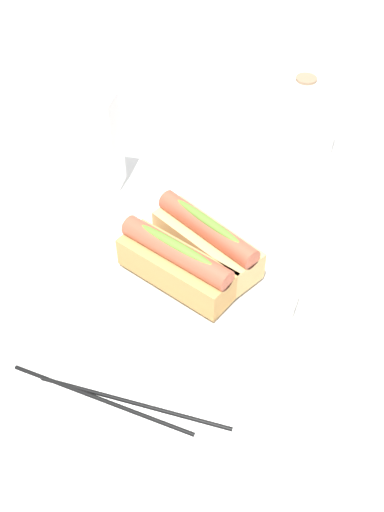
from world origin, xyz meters
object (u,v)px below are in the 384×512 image
chopstick_far (104,400)px  napkin_box (81,140)px  hotdog_back (207,240)px  serving_bowl (192,275)px  water_glass (362,313)px  hotdog_front (176,264)px  paper_towel_roll (300,119)px  chopstick_near (134,402)px

chopstick_far → napkin_box: bearing=121.9°
hotdog_back → napkin_box: 0.26m
serving_bowl → water_glass: size_ratio=3.04×
hotdog_front → paper_towel_roll: paper_towel_roll is taller
hotdog_front → hotdog_back: bearing=73.3°
hotdog_front → water_glass: bearing=10.3°
hotdog_front → paper_towel_roll: size_ratio=1.17×
serving_bowl → paper_towel_roll: size_ratio=2.04×
water_glass → paper_towel_roll: bearing=120.8°
serving_bowl → chopstick_far: bearing=-92.9°
serving_bowl → napkin_box: size_ratio=1.83×
hotdog_front → napkin_box: 0.27m
water_glass → serving_bowl: bearing=-176.4°
water_glass → chopstick_near: 0.28m
serving_bowl → water_glass: 0.21m
serving_bowl → napkin_box: (-0.23, 0.12, 0.06)m
serving_bowl → napkin_box: 0.27m
water_glass → chopstick_far: bearing=-136.5°
water_glass → paper_towel_roll: size_ratio=0.67×
hotdog_back → chopstick_far: (-0.02, -0.22, -0.06)m
napkin_box → chopstick_near: (0.25, -0.30, -0.07)m
napkin_box → chopstick_far: size_ratio=0.68×
napkin_box → water_glass: bearing=-25.5°
water_glass → chopstick_near: size_ratio=0.41×
chopstick_far → chopstick_near: bearing=18.1°
napkin_box → chopstick_near: size_ratio=0.68×
serving_bowl → napkin_box: bearing=153.6°
serving_bowl → hotdog_back: bearing=73.3°
hotdog_front → paper_towel_roll: bearing=84.3°
chopstick_near → chopstick_far: size_ratio=1.00×
napkin_box → chopstick_near: bearing=-62.3°
hotdog_back → chopstick_near: hotdog_back is taller
paper_towel_roll → napkin_box: napkin_box is taller
hotdog_front → chopstick_near: size_ratio=0.71×
napkin_box → hotdog_front: bearing=-44.7°
paper_towel_roll → chopstick_far: paper_towel_roll is taller
paper_towel_roll → napkin_box: bearing=-141.8°
water_glass → chopstick_near: water_glass is taller
serving_bowl → hotdog_back: (0.01, 0.03, 0.04)m
hotdog_front → paper_towel_roll: (0.03, 0.35, 0.01)m
serving_bowl → hotdog_back: 0.05m
paper_towel_roll → chopstick_near: (-0.01, -0.50, -0.06)m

